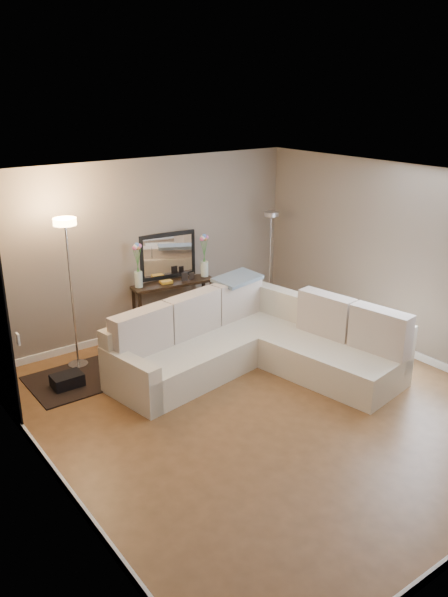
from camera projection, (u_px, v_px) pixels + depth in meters
floor at (264, 405)px, 6.86m from camera, size 5.00×5.50×0.01m
ceiling at (270, 182)px, 5.96m from camera, size 5.00×5.50×0.01m
wall_back at (145, 249)px, 8.50m from camera, size 5.00×0.02×2.60m
wall_left at (45, 362)px, 5.01m from camera, size 0.02×5.50×2.60m
wall_right at (410, 263)px, 7.81m from camera, size 0.02×5.50×2.60m
baseboard_back at (149, 328)px, 8.91m from camera, size 5.00×0.03×0.10m
baseboard_left at (62, 481)px, 5.45m from camera, size 0.03×5.50×0.10m
baseboard_right at (399, 348)px, 8.22m from camera, size 0.03×5.50×0.10m
switch_plate at (18, 339)px, 5.70m from camera, size 0.02×0.08×0.12m
sectional_sofa at (251, 343)px, 7.64m from camera, size 3.19×2.79×0.98m
throw_blanket at (238, 278)px, 8.20m from camera, size 0.78×0.55×0.09m
console_table at (169, 304)px, 8.77m from camera, size 1.30×0.51×0.78m
leaning_mirror at (168, 256)px, 8.70m from camera, size 0.89×0.16×0.70m
table_decor at (173, 280)px, 8.65m from camera, size 0.54×0.16×0.13m
flower_vase_left at (138, 268)px, 8.35m from camera, size 0.15×0.13×0.67m
flower_vase_right at (204, 258)px, 8.83m from camera, size 0.15×0.13×0.67m
floor_lamp_lit at (69, 264)px, 7.33m from camera, size 0.28×0.28×2.01m
floor_lamp_unlit at (271, 241)px, 9.43m from camera, size 0.28×0.28×1.65m
charcoal_rug at (82, 378)px, 7.46m from camera, size 1.31×0.99×0.02m
black_bag at (68, 383)px, 7.24m from camera, size 0.37×0.26×0.24m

